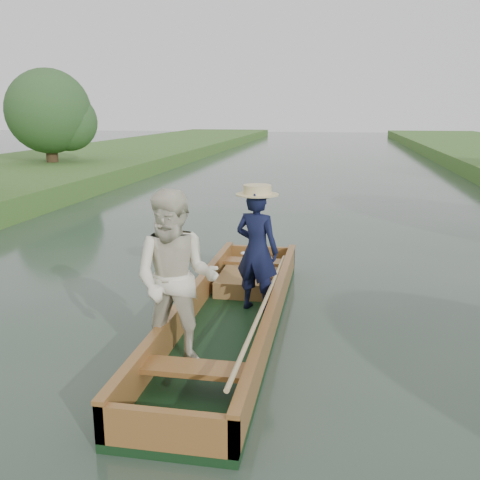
# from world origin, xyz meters

# --- Properties ---
(ground) EXTENTS (120.00, 120.00, 0.00)m
(ground) POSITION_xyz_m (0.00, 0.00, 0.00)
(ground) COLOR #283D30
(ground) RESTS_ON ground
(trees_far) EXTENTS (22.67, 14.05, 4.48)m
(trees_far) POSITION_xyz_m (-0.18, 6.83, 2.42)
(trees_far) COLOR #47331E
(trees_far) RESTS_ON ground
(punt) EXTENTS (1.31, 5.00, 1.83)m
(punt) POSITION_xyz_m (-0.09, -0.30, 0.60)
(punt) COLOR black
(punt) RESTS_ON ground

